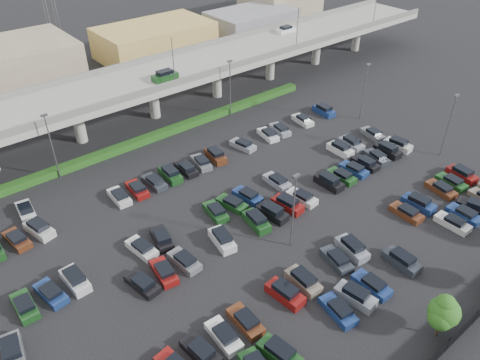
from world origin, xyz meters
The scene contains 8 objects.
ground centered at (0.00, 0.00, 0.00)m, with size 280.00×280.00×0.00m, color black.
overpass centered at (-0.25, 32.01, 6.97)m, with size 150.00×13.00×15.80m.
hedge centered at (0.00, 25.00, 0.55)m, with size 66.00×1.60×1.10m, color #163C11.
fence centered at (-0.05, -28.00, 0.90)m, with size 70.00×0.10×2.00m.
tree_row centered at (0.70, -26.53, 3.52)m, with size 65.07×3.66×5.94m.
parked_cars centered at (-0.76, -3.93, 0.62)m, with size 63.09×41.63×1.67m.
light_poles centered at (-4.13, 2.00, 6.24)m, with size 66.90×48.38×10.30m.
distant_buildings centered at (12.38, 61.81, 3.74)m, with size 138.00×24.00×9.00m.
Camera 1 is at (-31.48, -36.74, 38.86)m, focal length 35.00 mm.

